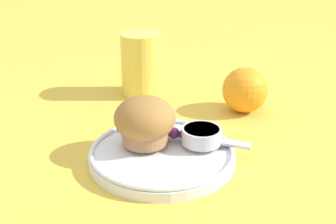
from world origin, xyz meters
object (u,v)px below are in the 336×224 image
butter_knife (183,135)px  juice_glass (141,64)px  muffin (145,121)px  orange_fruit (245,90)px

butter_knife → juice_glass: (-0.13, 0.19, 0.04)m
butter_knife → muffin: bearing=-141.4°
muffin → butter_knife: bearing=34.3°
muffin → juice_glass: (-0.08, 0.22, 0.01)m
orange_fruit → juice_glass: juice_glass is taller
butter_knife → orange_fruit: 0.18m
muffin → orange_fruit: muffin is taller
muffin → orange_fruit: 0.23m
butter_knife → juice_glass: 0.23m
juice_glass → orange_fruit: bearing=-8.3°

